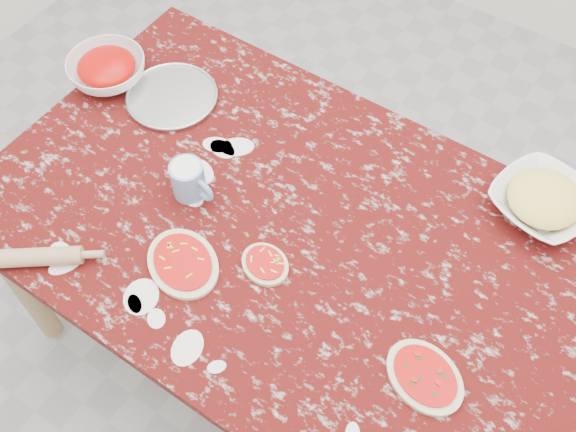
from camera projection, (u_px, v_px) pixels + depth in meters
The scene contains 10 objects.
ground at pixel (288, 343), 2.33m from camera, with size 4.00×4.00×0.00m, color gray.
worktable at pixel (288, 244), 1.78m from camera, with size 1.60×1.00×0.75m.
pizza_tray at pixel (172, 97), 1.95m from camera, with size 0.26×0.26×0.01m, color #B2B2B7.
sauce_bowl at pixel (107, 70), 1.97m from camera, with size 0.23×0.23×0.07m, color white.
cheese_bowl at pixel (542, 203), 1.71m from camera, with size 0.25×0.25×0.06m, color white.
flour_mug at pixel (189, 180), 1.72m from camera, with size 0.13×0.09×0.10m.
pizza_left at pixel (183, 263), 1.64m from camera, with size 0.26×0.23×0.02m.
pizza_mid at pixel (265, 264), 1.64m from camera, with size 0.15×0.14×0.02m.
pizza_right at pixel (425, 377), 1.48m from camera, with size 0.23×0.20×0.02m.
rolling_pin at pixel (34, 257), 1.63m from camera, with size 0.05×0.05×0.23m, color tan.
Camera 1 is at (0.52, -0.77, 2.18)m, focal length 41.62 mm.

